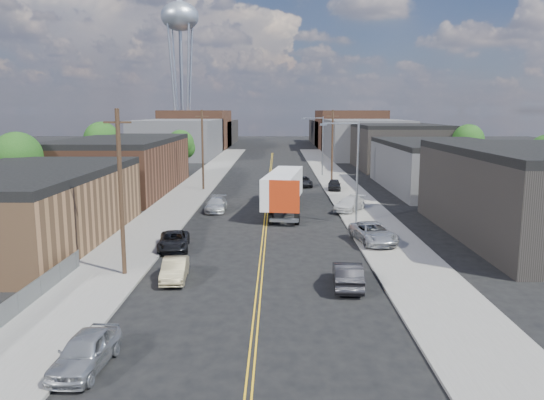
{
  "coord_description": "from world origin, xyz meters",
  "views": [
    {
      "loc": [
        0.98,
        -20.76,
        9.84
      ],
      "look_at": [
        0.61,
        22.89,
        2.5
      ],
      "focal_mm": 35.0,
      "sensor_mm": 36.0,
      "label": 1
    }
  ],
  "objects_px": {
    "water_tower": "(180,22)",
    "car_right_lot_a": "(373,233)",
    "car_right_oncoming": "(348,275)",
    "semi_truck": "(283,188)",
    "car_left_d": "(216,204)",
    "car_left_a": "(85,351)",
    "car_left_c": "(174,241)",
    "car_ahead_truck": "(303,182)",
    "car_left_b": "(175,270)",
    "car_right_lot_b": "(350,204)",
    "car_right_lot_c": "(334,185)"
  },
  "relations": [
    {
      "from": "car_right_lot_c",
      "to": "car_ahead_truck",
      "type": "relative_size",
      "value": 0.83
    },
    {
      "from": "water_tower",
      "to": "car_ahead_truck",
      "type": "height_order",
      "value": "water_tower"
    },
    {
      "from": "water_tower",
      "to": "semi_truck",
      "type": "bearing_deg",
      "value": -73.23
    },
    {
      "from": "car_right_oncoming",
      "to": "car_left_c",
      "type": "bearing_deg",
      "value": -31.91
    },
    {
      "from": "car_left_a",
      "to": "car_right_oncoming",
      "type": "height_order",
      "value": "car_right_oncoming"
    },
    {
      "from": "water_tower",
      "to": "car_right_oncoming",
      "type": "xyz_separation_m",
      "value": [
        27.0,
        -102.0,
        -29.91
      ]
    },
    {
      "from": "water_tower",
      "to": "car_right_lot_b",
      "type": "distance_m",
      "value": 89.96
    },
    {
      "from": "car_left_b",
      "to": "car_left_c",
      "type": "height_order",
      "value": "car_left_b"
    },
    {
      "from": "car_right_lot_c",
      "to": "car_right_lot_a",
      "type": "bearing_deg",
      "value": -85.01
    },
    {
      "from": "car_right_oncoming",
      "to": "semi_truck",
      "type": "bearing_deg",
      "value": -78.14
    },
    {
      "from": "car_left_a",
      "to": "car_right_oncoming",
      "type": "bearing_deg",
      "value": 44.81
    },
    {
      "from": "car_left_a",
      "to": "car_ahead_truck",
      "type": "xyz_separation_m",
      "value": [
        10.87,
        50.27,
        -0.06
      ]
    },
    {
      "from": "car_left_d",
      "to": "semi_truck",
      "type": "bearing_deg",
      "value": 4.48
    },
    {
      "from": "car_left_d",
      "to": "car_right_lot_b",
      "type": "xyz_separation_m",
      "value": [
        13.2,
        -0.3,
        0.14
      ]
    },
    {
      "from": "car_left_a",
      "to": "car_left_d",
      "type": "distance_m",
      "value": 32.71
    },
    {
      "from": "car_right_oncoming",
      "to": "car_ahead_truck",
      "type": "xyz_separation_m",
      "value": [
        -0.5,
        40.57,
        -0.09
      ]
    },
    {
      "from": "semi_truck",
      "to": "car_right_lot_a",
      "type": "relative_size",
      "value": 2.96
    },
    {
      "from": "semi_truck",
      "to": "car_right_lot_c",
      "type": "distance_m",
      "value": 14.69
    },
    {
      "from": "semi_truck",
      "to": "car_right_lot_a",
      "type": "xyz_separation_m",
      "value": [
        6.55,
        -13.74,
        -1.41
      ]
    },
    {
      "from": "car_left_d",
      "to": "car_right_oncoming",
      "type": "bearing_deg",
      "value": -66.65
    },
    {
      "from": "car_left_d",
      "to": "car_ahead_truck",
      "type": "bearing_deg",
      "value": 61.46
    },
    {
      "from": "car_left_a",
      "to": "car_right_lot_c",
      "type": "height_order",
      "value": "car_right_lot_c"
    },
    {
      "from": "car_right_lot_b",
      "to": "car_right_lot_c",
      "type": "height_order",
      "value": "car_right_lot_b"
    },
    {
      "from": "car_right_lot_a",
      "to": "car_right_lot_c",
      "type": "distance_m",
      "value": 26.8
    },
    {
      "from": "car_right_oncoming",
      "to": "car_left_a",
      "type": "bearing_deg",
      "value": 44.24
    },
    {
      "from": "car_left_b",
      "to": "car_right_oncoming",
      "type": "distance_m",
      "value": 10.07
    },
    {
      "from": "semi_truck",
      "to": "car_left_d",
      "type": "bearing_deg",
      "value": -167.46
    },
    {
      "from": "car_left_b",
      "to": "car_right_lot_a",
      "type": "bearing_deg",
      "value": 28.69
    },
    {
      "from": "car_left_a",
      "to": "car_right_lot_a",
      "type": "distance_m",
      "value": 24.33
    },
    {
      "from": "water_tower",
      "to": "car_right_lot_a",
      "type": "height_order",
      "value": "water_tower"
    },
    {
      "from": "car_left_d",
      "to": "car_right_lot_c",
      "type": "relative_size",
      "value": 1.21
    },
    {
      "from": "car_left_d",
      "to": "car_ahead_truck",
      "type": "height_order",
      "value": "car_left_d"
    },
    {
      "from": "car_left_b",
      "to": "car_left_d",
      "type": "xyz_separation_m",
      "value": [
        0.0,
        21.79,
        0.04
      ]
    },
    {
      "from": "water_tower",
      "to": "car_left_c",
      "type": "bearing_deg",
      "value": -80.56
    },
    {
      "from": "car_right_lot_a",
      "to": "car_left_c",
      "type": "bearing_deg",
      "value": 176.42
    },
    {
      "from": "water_tower",
      "to": "car_left_b",
      "type": "bearing_deg",
      "value": -80.43
    },
    {
      "from": "car_left_d",
      "to": "car_right_lot_c",
      "type": "distance_m",
      "value": 18.96
    },
    {
      "from": "car_left_c",
      "to": "car_right_oncoming",
      "type": "xyz_separation_m",
      "value": [
        11.4,
        -8.18,
        0.1
      ]
    },
    {
      "from": "semi_truck",
      "to": "car_left_b",
      "type": "relative_size",
      "value": 3.99
    },
    {
      "from": "semi_truck",
      "to": "car_left_d",
      "type": "relative_size",
      "value": 3.34
    },
    {
      "from": "car_right_oncoming",
      "to": "car_right_lot_c",
      "type": "xyz_separation_m",
      "value": [
        3.2,
        36.58,
        0.07
      ]
    },
    {
      "from": "car_left_a",
      "to": "car_right_lot_c",
      "type": "bearing_deg",
      "value": 76.85
    },
    {
      "from": "car_left_b",
      "to": "car_right_oncoming",
      "type": "relative_size",
      "value": 0.88
    },
    {
      "from": "car_left_c",
      "to": "car_right_oncoming",
      "type": "height_order",
      "value": "car_right_oncoming"
    },
    {
      "from": "semi_truck",
      "to": "car_left_d",
      "type": "height_order",
      "value": "semi_truck"
    },
    {
      "from": "water_tower",
      "to": "car_left_c",
      "type": "distance_m",
      "value": 99.73
    },
    {
      "from": "semi_truck",
      "to": "car_right_oncoming",
      "type": "relative_size",
      "value": 3.51
    },
    {
      "from": "car_left_c",
      "to": "car_left_d",
      "type": "xyz_separation_m",
      "value": [
        1.4,
        14.8,
        0.04
      ]
    },
    {
      "from": "car_left_b",
      "to": "car_ahead_truck",
      "type": "xyz_separation_m",
      "value": [
        9.5,
        39.38,
        0.0
      ]
    },
    {
      "from": "car_right_lot_b",
      "to": "semi_truck",
      "type": "bearing_deg",
      "value": -157.37
    }
  ]
}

